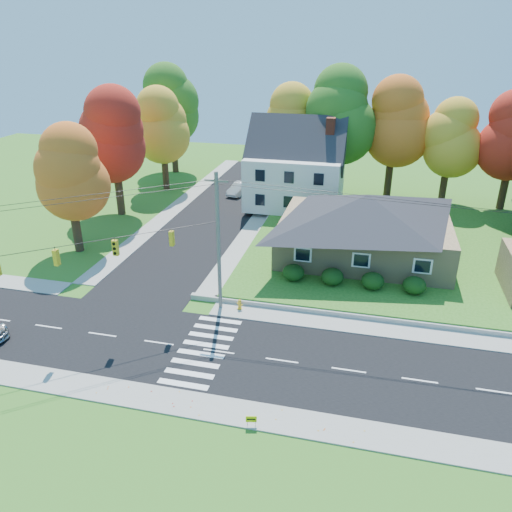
% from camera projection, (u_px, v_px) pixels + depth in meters
% --- Properties ---
extents(ground, '(120.00, 120.00, 0.00)m').
position_uv_depth(ground, '(219.00, 352.00, 30.99)').
color(ground, '#3D7923').
extents(road_main, '(90.00, 8.00, 0.02)m').
position_uv_depth(road_main, '(219.00, 351.00, 30.99)').
color(road_main, black).
rests_on(road_main, ground).
extents(road_cross, '(8.00, 44.00, 0.02)m').
position_uv_depth(road_cross, '(221.00, 209.00, 55.72)').
color(road_cross, black).
rests_on(road_cross, ground).
extents(sidewalk_north, '(90.00, 2.00, 0.08)m').
position_uv_depth(sidewalk_north, '(240.00, 311.00, 35.40)').
color(sidewalk_north, '#9C9A90').
rests_on(sidewalk_north, ground).
extents(sidewalk_south, '(90.00, 2.00, 0.08)m').
position_uv_depth(sidewalk_south, '(190.00, 405.00, 26.55)').
color(sidewalk_south, '#9C9A90').
rests_on(sidewalk_south, ground).
extents(lawn, '(30.00, 30.00, 0.50)m').
position_uv_depth(lawn, '(419.00, 241.00, 46.69)').
color(lawn, '#3D7923').
rests_on(lawn, ground).
extents(ranch_house, '(14.60, 10.60, 5.40)m').
position_uv_depth(ranch_house, '(365.00, 225.00, 42.09)').
color(ranch_house, tan).
rests_on(ranch_house, lawn).
extents(colonial_house, '(10.40, 8.40, 9.60)m').
position_uv_depth(colonial_house, '(296.00, 169.00, 53.88)').
color(colonial_house, silver).
rests_on(colonial_house, lawn).
extents(hedge_row, '(10.70, 1.70, 1.27)m').
position_uv_depth(hedge_row, '(352.00, 279.00, 37.59)').
color(hedge_row, '#163A10').
rests_on(hedge_row, lawn).
extents(traffic_infrastructure, '(38.10, 10.66, 10.00)m').
position_uv_depth(traffic_infrastructure, '(220.00, 268.00, 30.10)').
color(traffic_infrastructure, '#666059').
rests_on(traffic_infrastructure, ground).
extents(tree_lot_0, '(6.72, 6.72, 12.51)m').
position_uv_depth(tree_lot_0, '(288.00, 124.00, 58.09)').
color(tree_lot_0, '#3F2A19').
rests_on(tree_lot_0, lawn).
extents(tree_lot_1, '(7.84, 7.84, 14.60)m').
position_uv_depth(tree_lot_1, '(340.00, 115.00, 55.38)').
color(tree_lot_1, '#3F2A19').
rests_on(tree_lot_1, lawn).
extents(tree_lot_2, '(7.28, 7.28, 13.56)m').
position_uv_depth(tree_lot_2, '(395.00, 122.00, 55.25)').
color(tree_lot_2, '#3F2A19').
rests_on(tree_lot_2, lawn).
extents(tree_lot_3, '(6.16, 6.16, 11.47)m').
position_uv_depth(tree_lot_3, '(451.00, 138.00, 53.61)').
color(tree_lot_3, '#3F2A19').
rests_on(tree_lot_3, lawn).
extents(tree_west_0, '(6.16, 6.16, 11.47)m').
position_uv_depth(tree_west_0, '(68.00, 173.00, 42.31)').
color(tree_west_0, '#3F2A19').
rests_on(tree_west_0, ground).
extents(tree_west_1, '(7.28, 7.28, 13.56)m').
position_uv_depth(tree_west_1, '(113.00, 135.00, 50.84)').
color(tree_west_1, '#3F2A19').
rests_on(tree_west_1, ground).
extents(tree_west_2, '(6.72, 6.72, 12.51)m').
position_uv_depth(tree_west_2, '(162.00, 126.00, 59.75)').
color(tree_west_2, '#3F2A19').
rests_on(tree_west_2, ground).
extents(tree_west_3, '(7.84, 7.84, 14.60)m').
position_uv_depth(tree_west_3, '(171.00, 105.00, 66.72)').
color(tree_west_3, '#3F2A19').
rests_on(tree_west_3, ground).
extents(white_car, '(2.28, 4.46, 1.40)m').
position_uv_depth(white_car, '(239.00, 189.00, 60.48)').
color(white_car, silver).
rests_on(white_car, road_cross).
extents(fire_hydrant, '(0.46, 0.36, 0.82)m').
position_uv_depth(fire_hydrant, '(240.00, 305.00, 35.50)').
color(fire_hydrant, gold).
rests_on(fire_hydrant, ground).
extents(yard_sign, '(0.55, 0.16, 0.70)m').
position_uv_depth(yard_sign, '(251.00, 419.00, 24.89)').
color(yard_sign, black).
rests_on(yard_sign, ground).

